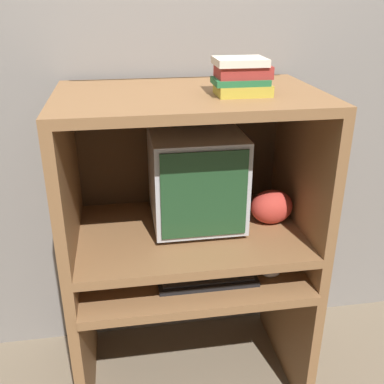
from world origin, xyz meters
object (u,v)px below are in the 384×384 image
(crt_monitor, at_px, (196,177))
(book_stack, at_px, (242,77))
(mouse, at_px, (271,272))
(keyboard, at_px, (207,277))
(snack_bag, at_px, (272,207))

(crt_monitor, relative_size, book_stack, 2.00)
(book_stack, bearing_deg, crt_monitor, 135.25)
(book_stack, bearing_deg, mouse, -34.65)
(keyboard, distance_m, mouse, 0.26)
(keyboard, bearing_deg, snack_bag, 26.96)
(crt_monitor, relative_size, mouse, 5.27)
(crt_monitor, xyz_separation_m, snack_bag, (0.31, -0.06, -0.13))
(crt_monitor, height_order, book_stack, book_stack)
(mouse, distance_m, snack_bag, 0.27)
(crt_monitor, distance_m, keyboard, 0.40)
(mouse, relative_size, book_stack, 0.38)
(crt_monitor, height_order, keyboard, crt_monitor)
(mouse, bearing_deg, keyboard, 176.37)
(snack_bag, bearing_deg, crt_monitor, 169.95)
(keyboard, distance_m, book_stack, 0.78)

